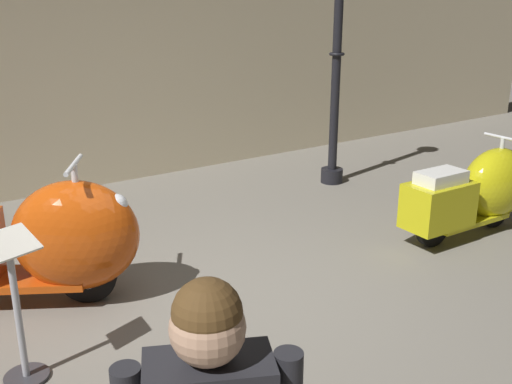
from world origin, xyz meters
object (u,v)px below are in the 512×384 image
Objects in this scene: info_stanchion at (19,322)px; lamppost at (337,38)px; scooter_1 at (478,191)px; scooter_0 at (36,241)px.

lamppost is at bearing 25.55° from info_stanchion.
scooter_1 is 1.62× the size of info_stanchion.
scooter_0 is 1.02m from info_stanchion.
lamppost is (3.96, 1.12, 1.28)m from scooter_0.
scooter_0 is 4.16m from scooter_1.
info_stanchion is (-4.33, -2.07, -1.40)m from lamppost.
info_stanchion is at bearing -154.45° from lamppost.
scooter_1 is 0.52× the size of lamppost.
info_stanchion is at bearing -179.22° from scooter_1.
info_stanchion is at bearing -81.50° from scooter_0.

